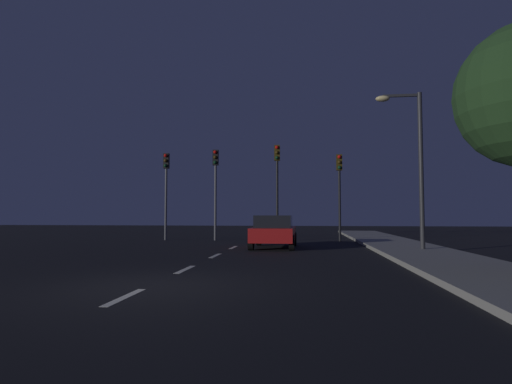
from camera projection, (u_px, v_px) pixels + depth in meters
ground_plane at (219, 254)px, 15.57m from camera, size 80.00×80.00×0.00m
sidewalk_curb_right at (426, 254)px, 14.70m from camera, size 3.00×40.00×0.15m
lane_stripe_nearest at (125, 297)px, 7.44m from camera, size 0.16×1.60×0.01m
lane_stripe_second at (185, 269)px, 11.21m from camera, size 0.16×1.60×0.01m
lane_stripe_third at (215, 256)px, 14.98m from camera, size 0.16×1.60×0.01m
lane_stripe_fourth at (233, 247)px, 18.75m from camera, size 0.16×1.60×0.01m
traffic_signal_far_left at (166, 179)px, 24.44m from camera, size 0.32×0.38×5.12m
traffic_signal_center_left at (215, 177)px, 24.09m from camera, size 0.32×0.38×5.27m
traffic_signal_center_right at (277, 174)px, 23.68m from camera, size 0.32×0.38×5.48m
traffic_signal_far_right at (339, 180)px, 23.25m from camera, size 0.32×0.38×4.88m
car_stopped_ahead at (274, 231)px, 18.55m from camera, size 1.95×3.86×1.45m
street_lamp_right at (413, 154)px, 16.37m from camera, size 1.80×0.36×6.35m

